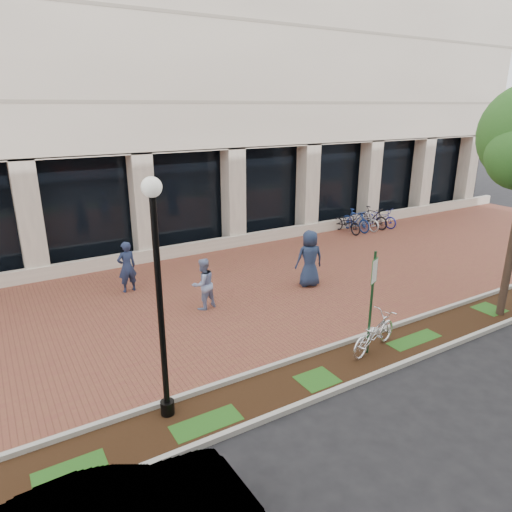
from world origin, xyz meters
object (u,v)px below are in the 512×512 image
parking_sign (373,291)px  pedestrian_right (309,259)px  pedestrian_left (127,267)px  lamppost (159,291)px  bollard (366,220)px  bike_rack_cluster (364,220)px  pedestrian_mid (203,284)px  locked_bicycle (374,333)px

parking_sign → pedestrian_right: size_ratio=1.37×
parking_sign → pedestrian_left: parking_sign is taller
lamppost → pedestrian_left: lamppost is taller
lamppost → bollard: bearing=32.3°
lamppost → bollard: (13.67, 8.65, -2.24)m
bollard → bike_rack_cluster: bike_rack_cluster is taller
parking_sign → bike_rack_cluster: 12.25m
bike_rack_cluster → pedestrian_right: bearing=-152.8°
parking_sign → lamppost: size_ratio=0.56×
lamppost → pedestrian_left: (1.17, 6.71, -1.81)m
parking_sign → bike_rack_cluster: size_ratio=0.88×
pedestrian_left → lamppost: bearing=73.0°
pedestrian_mid → bike_rack_cluster: pedestrian_mid is taller
parking_sign → bollard: size_ratio=3.14×
pedestrian_right → bike_rack_cluster: bearing=-133.0°
pedestrian_left → pedestrian_right: 6.05m
pedestrian_right → bike_rack_cluster: pedestrian_right is taller
parking_sign → locked_bicycle: (0.23, 0.05, -1.20)m
parking_sign → bollard: (8.55, 8.97, -1.25)m
pedestrian_left → bike_rack_cluster: bearing=-178.5°
pedestrian_left → pedestrian_mid: size_ratio=1.08×
locked_bicycle → bike_rack_cluster: bike_rack_cluster is taller
pedestrian_mid → pedestrian_right: (3.86, -0.16, 0.18)m
pedestrian_left → pedestrian_right: bearing=146.8°
pedestrian_mid → parking_sign: bearing=104.8°
locked_bicycle → pedestrian_right: 4.53m
bollard → bike_rack_cluster: size_ratio=0.28×
parking_sign → lamppost: bearing=152.0°
lamppost → bike_rack_cluster: lamppost is taller
lamppost → pedestrian_right: size_ratio=2.44×
pedestrian_left → bollard: 12.66m
parking_sign → pedestrian_mid: bearing=93.2°
lamppost → locked_bicycle: size_ratio=2.61×
pedestrian_mid → bike_rack_cluster: 11.57m
parking_sign → bollard: bearing=21.9°
locked_bicycle → pedestrian_right: (1.26, 4.32, 0.49)m
lamppost → pedestrian_right: lamppost is taller
lamppost → pedestrian_right: 7.93m
locked_bicycle → bollard: 12.20m
locked_bicycle → pedestrian_mid: size_ratio=1.15×
pedestrian_left → pedestrian_right: pedestrian_right is taller
pedestrian_right → bollard: size_ratio=2.29×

